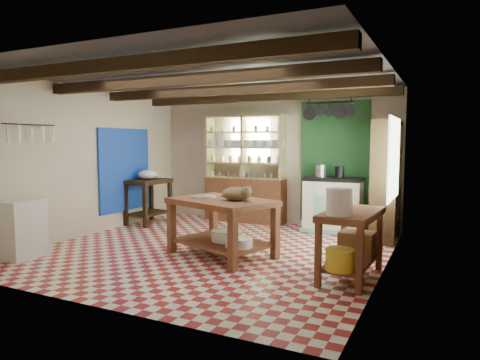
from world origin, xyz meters
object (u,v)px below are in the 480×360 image
at_px(white_cabinet, 21,229).
at_px(right_counter, 351,245).
at_px(work_table, 222,227).
at_px(cat, 236,194).
at_px(stove, 334,204).
at_px(prep_table, 148,202).

xyz_separation_m(white_cabinet, right_counter, (4.40, 1.13, -0.00)).
height_order(work_table, cat, cat).
distance_m(stove, prep_table, 3.64).
distance_m(work_table, prep_table, 2.90).
height_order(work_table, prep_table, prep_table).
bearing_deg(prep_table, stove, 16.23).
height_order(prep_table, white_cabinet, prep_table).
height_order(work_table, right_counter, work_table).
height_order(white_cabinet, right_counter, white_cabinet).
relative_size(work_table, white_cabinet, 1.75).
distance_m(stove, white_cabinet, 5.16).
xyz_separation_m(stove, cat, (-0.79, -2.42, 0.42)).
bearing_deg(cat, stove, 80.96).
relative_size(prep_table, right_counter, 0.78).
distance_m(work_table, cat, 0.57).
distance_m(work_table, right_counter, 1.90).
bearing_deg(cat, work_table, -178.69).
bearing_deg(cat, white_cabinet, -145.49).
height_order(work_table, white_cabinet, white_cabinet).
bearing_deg(work_table, cat, 11.31).
xyz_separation_m(work_table, right_counter, (1.89, -0.23, -0.00)).
relative_size(stove, right_counter, 0.89).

